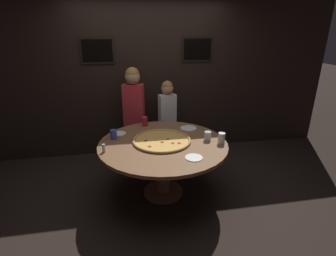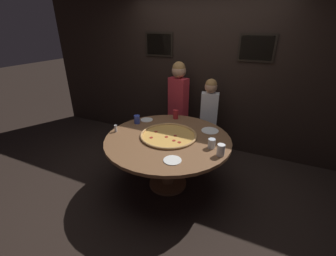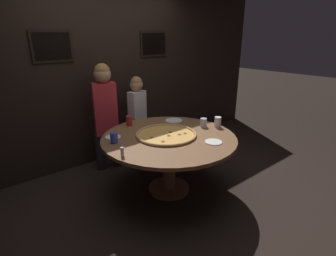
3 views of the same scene
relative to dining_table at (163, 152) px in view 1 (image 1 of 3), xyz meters
The scene contains 14 objects.
ground_plane 0.61m from the dining_table, ahead, with size 24.00×24.00×0.00m, color black.
back_wall 1.57m from the dining_table, 90.00° to the left, with size 6.40×0.08×2.60m.
dining_table is the anchor object (origin of this frame).
giant_pizza 0.15m from the dining_table, 102.30° to the left, with size 0.74×0.74×0.03m.
drink_cup_near_right 0.75m from the dining_table, 11.55° to the right, with size 0.09×0.09×0.14m, color white.
drink_cup_near_left 0.60m from the dining_table, ahead, with size 0.09×0.09×0.11m, color silver.
drink_cup_centre_back 0.68m from the dining_table, 158.90° to the left, with size 0.08×0.08×0.12m, color #384CB7.
drink_cup_beside_pizza 0.69m from the dining_table, 104.43° to the left, with size 0.08×0.08×0.14m, color #B22328.
white_plate_right_side 0.55m from the dining_table, 59.78° to the right, with size 0.20×0.20×0.01m, color white.
white_plate_far_back 0.68m from the dining_table, 143.69° to the left, with size 0.18×0.18×0.01m, color white.
white_plate_left_side 0.63m from the dining_table, 44.17° to the left, with size 0.23×0.23×0.01m, color white.
condiment_shaker 0.75m from the dining_table, 169.32° to the right, with size 0.04×0.04×0.10m.
diner_side_left 1.13m from the dining_table, 105.61° to the left, with size 0.40×0.25×1.53m.
diner_side_right 1.10m from the dining_table, 77.07° to the left, with size 0.34×0.20×1.31m.
Camera 1 is at (-0.47, -2.95, 2.09)m, focal length 28.00 mm.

